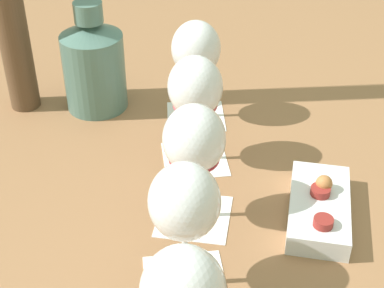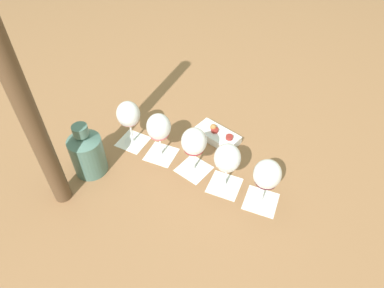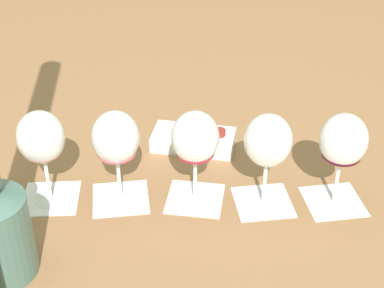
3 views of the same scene
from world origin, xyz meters
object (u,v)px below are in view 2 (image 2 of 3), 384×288
(wine_glass_2, at_px, (194,142))
(wine_glass_1, at_px, (159,128))
(ceramic_vase, at_px, (87,152))
(wine_glass_0, at_px, (129,116))
(snack_dish, at_px, (217,135))
(wine_glass_4, at_px, (267,176))
(wine_glass_3, at_px, (227,160))
(umbrella_pole, at_px, (18,91))

(wine_glass_2, bearing_deg, wine_glass_1, -128.78)
(wine_glass_1, distance_m, ceramic_vase, 0.25)
(wine_glass_0, bearing_deg, ceramic_vase, -51.48)
(wine_glass_2, xyz_separation_m, ceramic_vase, (-0.05, -0.35, -0.04))
(wine_glass_2, xyz_separation_m, snack_dish, (-0.14, 0.11, -0.11))
(wine_glass_4, relative_size, ceramic_vase, 0.90)
(wine_glass_3, relative_size, wine_glass_4, 1.00)
(wine_glass_4, distance_m, snack_dish, 0.34)
(wine_glass_3, distance_m, umbrella_pole, 0.61)
(wine_glass_0, distance_m, wine_glass_3, 0.40)
(umbrella_pole, bearing_deg, wine_glass_0, 133.42)
(wine_glass_2, distance_m, wine_glass_4, 0.26)
(wine_glass_0, height_order, wine_glass_1, same)
(wine_glass_1, relative_size, umbrella_pole, 0.22)
(wine_glass_1, distance_m, snack_dish, 0.25)
(wine_glass_3, bearing_deg, wine_glass_2, -135.50)
(umbrella_pole, bearing_deg, snack_dish, 108.65)
(wine_glass_3, distance_m, wine_glass_4, 0.13)
(wine_glass_1, bearing_deg, ceramic_vase, -82.41)
(ceramic_vase, bearing_deg, snack_dish, 100.06)
(ceramic_vase, bearing_deg, wine_glass_4, 67.37)
(wine_glass_4, distance_m, umbrella_pole, 0.71)
(wine_glass_1, height_order, umbrella_pole, umbrella_pole)
(snack_dish, bearing_deg, wine_glass_4, 14.30)
(wine_glass_3, xyz_separation_m, ceramic_vase, (-0.14, -0.44, -0.04))
(wine_glass_2, height_order, wine_glass_4, same)
(wine_glass_0, height_order, snack_dish, wine_glass_0)
(wine_glass_3, distance_m, ceramic_vase, 0.47)
(snack_dish, bearing_deg, wine_glass_1, -77.20)
(wine_glass_2, bearing_deg, umbrella_pole, -83.38)
(wine_glass_0, xyz_separation_m, wine_glass_3, (0.26, 0.30, 0.00))
(wine_glass_4, bearing_deg, wine_glass_3, -129.12)
(wine_glass_0, height_order, wine_glass_2, same)
(ceramic_vase, relative_size, umbrella_pole, 0.24)
(wine_glass_0, relative_size, wine_glass_3, 1.00)
(ceramic_vase, height_order, umbrella_pole, umbrella_pole)
(wine_glass_3, bearing_deg, snack_dish, 174.37)
(wine_glass_3, height_order, snack_dish, wine_glass_3)
(wine_glass_0, xyz_separation_m, umbrella_pole, (0.22, -0.23, 0.29))
(ceramic_vase, bearing_deg, wine_glass_2, 81.51)
(wine_glass_0, bearing_deg, wine_glass_1, 49.99)
(ceramic_vase, xyz_separation_m, snack_dish, (-0.08, 0.47, -0.07))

